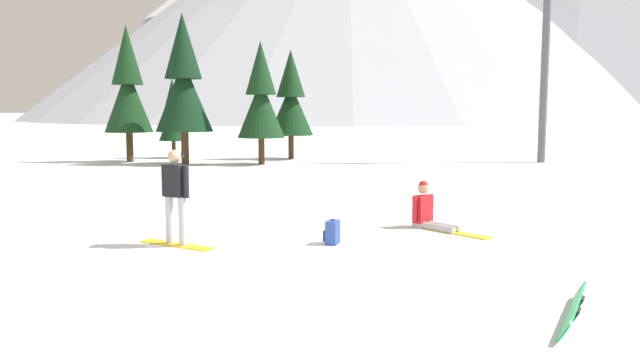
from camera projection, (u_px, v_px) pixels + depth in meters
The scene contains 12 objects.
ground_plane at pixel (250, 254), 10.74m from camera, with size 800.00×800.00×0.00m, color white.
snowboarder_foreground at pixel (176, 195), 11.31m from camera, with size 1.61×0.74×1.76m.
snowboarder_midground at pixel (429, 212), 13.04m from camera, with size 1.64×1.37×0.99m.
loose_snowboard_near_right at pixel (574, 308), 7.36m from camera, with size 0.65×1.92×0.27m.
backpack_blue at pixel (332, 233), 11.52m from camera, with size 0.28×0.34×0.47m.
pine_tree_young at pixel (291, 100), 31.11m from camera, with size 2.25×2.25×5.47m.
pine_tree_broad at pixel (183, 82), 27.99m from camera, with size 2.58×2.58×6.80m.
pine_tree_leaning at pixel (173, 115), 31.89m from camera, with size 1.47×1.47×4.08m.
pine_tree_twin at pixel (261, 98), 27.97m from camera, with size 2.14×2.14×5.55m.
pine_tree_slender at pixel (128, 88), 29.33m from camera, with size 2.24×2.24×6.43m.
ski_lift_tower at pixel (547, 21), 28.72m from camera, with size 3.40×0.36×11.61m.
peak_central_summit at pixel (217, 37), 268.80m from camera, with size 141.52×141.52×64.97m.
Camera 1 is at (3.55, -9.98, 2.48)m, focal length 34.90 mm.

